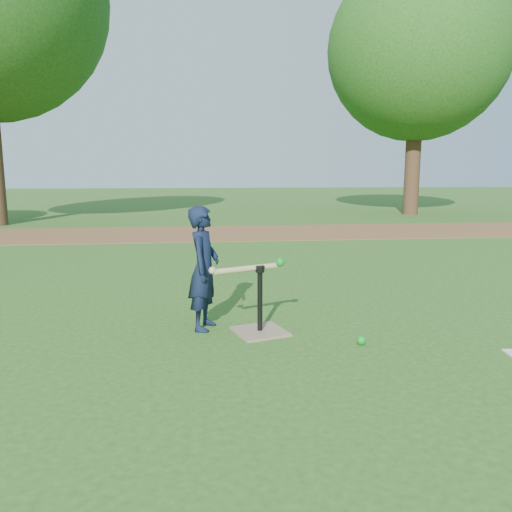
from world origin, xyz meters
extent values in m
plane|color=#285116|center=(0.00, 0.00, 0.00)|extent=(80.00, 80.00, 0.00)
cube|color=brown|center=(0.00, 7.50, 0.01)|extent=(24.00, 3.00, 0.01)
imported|color=black|center=(-0.60, 0.33, 0.57)|extent=(0.38, 0.47, 1.13)
sphere|color=#0C8E1E|center=(0.70, -0.28, 0.04)|extent=(0.08, 0.08, 0.08)
cube|color=#8D7159|center=(-0.11, 0.14, 0.01)|extent=(0.54, 0.54, 0.02)
cylinder|color=black|center=(-0.11, 0.14, 0.30)|extent=(0.05, 0.05, 0.55)
cylinder|color=black|center=(-0.11, 0.14, 0.58)|extent=(0.08, 0.08, 0.06)
cylinder|color=tan|center=(-0.23, 0.12, 0.59)|extent=(0.57, 0.28, 0.05)
sphere|color=tan|center=(-0.53, 0.08, 0.59)|extent=(0.06, 0.06, 0.06)
sphere|color=#0C8E1E|center=(0.08, 0.17, 0.64)|extent=(0.08, 0.08, 0.08)
cylinder|color=#382316|center=(6.50, 12.00, 1.71)|extent=(0.50, 0.50, 3.42)
sphere|color=#285B19|center=(6.50, 12.00, 5.30)|extent=(5.80, 5.80, 5.80)
camera|label=1|loc=(-0.64, -4.14, 1.43)|focal=35.00mm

